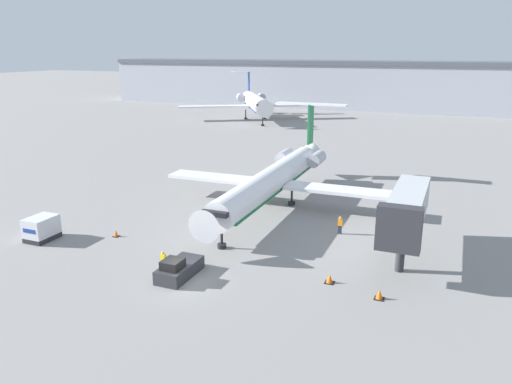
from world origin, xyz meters
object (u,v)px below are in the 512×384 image
object	(u,v)px
traffic_cone_left	(116,233)
pushback_tug	(179,269)
traffic_cone_mid	(379,294)
traffic_cone_right	(330,279)
jet_bridge	(407,209)
airplane_main	(274,178)
luggage_cart	(42,228)
worker_near_tug	(163,261)
airplane_parked_far_left	(256,102)
worker_by_wing	(340,225)

from	to	relation	value
traffic_cone_left	pushback_tug	bearing A→B (deg)	-27.31
traffic_cone_left	traffic_cone_mid	bearing A→B (deg)	-6.59
traffic_cone_right	jet_bridge	size ratio (longest dim) A/B	0.06
traffic_cone_mid	traffic_cone_left	bearing A→B (deg)	173.41
pushback_tug	traffic_cone_left	world-z (taller)	pushback_tug
airplane_main	luggage_cart	world-z (taller)	airplane_main
jet_bridge	traffic_cone_right	bearing A→B (deg)	-125.21
luggage_cart	traffic_cone_right	size ratio (longest dim) A/B	4.03
worker_near_tug	traffic_cone_right	xyz separation A→B (m)	(12.59, 3.16, -0.59)
traffic_cone_right	luggage_cart	bearing A→B (deg)	-176.78
worker_near_tug	traffic_cone_right	bearing A→B (deg)	14.08
traffic_cone_mid	airplane_parked_far_left	world-z (taller)	airplane_parked_far_left
pushback_tug	traffic_cone_mid	world-z (taller)	pushback_tug
pushback_tug	traffic_cone_left	bearing A→B (deg)	152.69
pushback_tug	airplane_main	bearing A→B (deg)	89.09
pushback_tug	traffic_cone_left	xyz separation A→B (m)	(-9.94, 5.14, -0.32)
worker_by_wing	traffic_cone_mid	size ratio (longest dim) A/B	2.40
pushback_tug	traffic_cone_right	xyz separation A→B (m)	(11.04, 3.38, -0.31)
worker_by_wing	traffic_cone_mid	world-z (taller)	worker_by_wing
worker_near_tug	traffic_cone_right	size ratio (longest dim) A/B	2.49
worker_by_wing	jet_bridge	xyz separation A→B (m)	(6.29, -4.03, 3.54)
airplane_parked_far_left	worker_near_tug	bearing A→B (deg)	-72.14
traffic_cone_mid	airplane_parked_far_left	xyz separation A→B (m)	(-43.78, 82.71, 3.87)
airplane_main	worker_by_wing	distance (m)	11.12
worker_by_wing	jet_bridge	world-z (taller)	jet_bridge
airplane_parked_far_left	jet_bridge	size ratio (longest dim) A/B	2.85
pushback_tug	traffic_cone_mid	xyz separation A→B (m)	(14.92, 2.26, -0.30)
traffic_cone_mid	luggage_cart	bearing A→B (deg)	-179.29
worker_by_wing	traffic_cone_left	distance (m)	21.18
luggage_cart	worker_by_wing	distance (m)	27.78
airplane_main	worker_by_wing	world-z (taller)	airplane_main
traffic_cone_mid	airplane_parked_far_left	bearing A→B (deg)	117.89
pushback_tug	traffic_cone_right	size ratio (longest dim) A/B	6.19
traffic_cone_right	airplane_parked_far_left	world-z (taller)	airplane_parked_far_left
luggage_cart	traffic_cone_right	world-z (taller)	luggage_cart
traffic_cone_mid	worker_by_wing	bearing A→B (deg)	115.65
traffic_cone_left	airplane_main	bearing A→B (deg)	55.41
traffic_cone_mid	pushback_tug	bearing A→B (deg)	-171.37
pushback_tug	worker_near_tug	world-z (taller)	worker_near_tug
worker_near_tug	traffic_cone_mid	world-z (taller)	worker_near_tug
luggage_cart	airplane_parked_far_left	xyz separation A→B (m)	(-13.15, 83.10, 3.12)
airplane_main	traffic_cone_left	size ratio (longest dim) A/B	47.64
airplane_main	traffic_cone_left	distance (m)	18.30
airplane_main	worker_by_wing	bearing A→B (deg)	-34.19
traffic_cone_left	jet_bridge	bearing A→B (deg)	10.49
airplane_main	luggage_cart	distance (m)	24.30
traffic_cone_left	traffic_cone_right	world-z (taller)	traffic_cone_right
traffic_cone_left	worker_by_wing	bearing A→B (deg)	24.46
traffic_cone_left	airplane_parked_far_left	distance (m)	82.14
airplane_main	worker_by_wing	size ratio (longest dim) A/B	18.72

